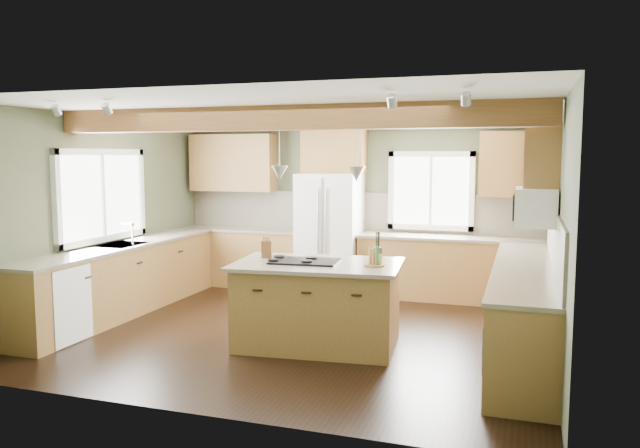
% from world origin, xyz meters
% --- Properties ---
extents(floor, '(5.60, 5.60, 0.00)m').
position_xyz_m(floor, '(0.00, 0.00, 0.00)').
color(floor, black).
rests_on(floor, ground).
extents(ceiling, '(5.60, 5.60, 0.00)m').
position_xyz_m(ceiling, '(0.00, 0.00, 2.60)').
color(ceiling, silver).
rests_on(ceiling, wall_back).
extents(wall_back, '(5.60, 0.00, 5.60)m').
position_xyz_m(wall_back, '(0.00, 2.50, 1.30)').
color(wall_back, '#465039').
rests_on(wall_back, ground).
extents(wall_left, '(0.00, 5.00, 5.00)m').
position_xyz_m(wall_left, '(-2.80, 0.00, 1.30)').
color(wall_left, '#465039').
rests_on(wall_left, ground).
extents(wall_right, '(0.00, 5.00, 5.00)m').
position_xyz_m(wall_right, '(2.80, 0.00, 1.30)').
color(wall_right, '#465039').
rests_on(wall_right, ground).
extents(ceiling_beam, '(5.55, 0.26, 0.26)m').
position_xyz_m(ceiling_beam, '(0.00, -0.46, 2.47)').
color(ceiling_beam, '#563418').
rests_on(ceiling_beam, ceiling).
extents(soffit_trim, '(5.55, 0.20, 0.10)m').
position_xyz_m(soffit_trim, '(0.00, 2.40, 2.54)').
color(soffit_trim, '#563418').
rests_on(soffit_trim, ceiling).
extents(backsplash_back, '(5.58, 0.03, 0.58)m').
position_xyz_m(backsplash_back, '(0.00, 2.48, 1.21)').
color(backsplash_back, brown).
rests_on(backsplash_back, wall_back).
extents(backsplash_right, '(0.03, 3.70, 0.58)m').
position_xyz_m(backsplash_right, '(2.78, 0.05, 1.21)').
color(backsplash_right, brown).
rests_on(backsplash_right, wall_right).
extents(base_cab_back_left, '(2.02, 0.60, 0.88)m').
position_xyz_m(base_cab_back_left, '(-1.79, 2.20, 0.44)').
color(base_cab_back_left, brown).
rests_on(base_cab_back_left, floor).
extents(counter_back_left, '(2.06, 0.64, 0.04)m').
position_xyz_m(counter_back_left, '(-1.79, 2.20, 0.90)').
color(counter_back_left, brown).
rests_on(counter_back_left, base_cab_back_left).
extents(base_cab_back_right, '(2.62, 0.60, 0.88)m').
position_xyz_m(base_cab_back_right, '(1.49, 2.20, 0.44)').
color(base_cab_back_right, brown).
rests_on(base_cab_back_right, floor).
extents(counter_back_right, '(2.66, 0.64, 0.04)m').
position_xyz_m(counter_back_right, '(1.49, 2.20, 0.90)').
color(counter_back_right, brown).
rests_on(counter_back_right, base_cab_back_right).
extents(base_cab_left, '(0.60, 3.70, 0.88)m').
position_xyz_m(base_cab_left, '(-2.50, 0.05, 0.44)').
color(base_cab_left, brown).
rests_on(base_cab_left, floor).
extents(counter_left, '(0.64, 3.74, 0.04)m').
position_xyz_m(counter_left, '(-2.50, 0.05, 0.90)').
color(counter_left, brown).
rests_on(counter_left, base_cab_left).
extents(base_cab_right, '(0.60, 3.70, 0.88)m').
position_xyz_m(base_cab_right, '(2.50, 0.05, 0.44)').
color(base_cab_right, brown).
rests_on(base_cab_right, floor).
extents(counter_right, '(0.64, 3.74, 0.04)m').
position_xyz_m(counter_right, '(2.50, 0.05, 0.90)').
color(counter_right, brown).
rests_on(counter_right, base_cab_right).
extents(upper_cab_back_left, '(1.40, 0.35, 0.90)m').
position_xyz_m(upper_cab_back_left, '(-1.99, 2.33, 1.95)').
color(upper_cab_back_left, brown).
rests_on(upper_cab_back_left, wall_back).
extents(upper_cab_over_fridge, '(0.96, 0.35, 0.70)m').
position_xyz_m(upper_cab_over_fridge, '(-0.30, 2.33, 2.15)').
color(upper_cab_over_fridge, brown).
rests_on(upper_cab_over_fridge, wall_back).
extents(upper_cab_right, '(0.35, 2.20, 0.90)m').
position_xyz_m(upper_cab_right, '(2.62, 0.90, 1.95)').
color(upper_cab_right, brown).
rests_on(upper_cab_right, wall_right).
extents(upper_cab_back_corner, '(0.90, 0.35, 0.90)m').
position_xyz_m(upper_cab_back_corner, '(2.30, 2.33, 1.95)').
color(upper_cab_back_corner, brown).
rests_on(upper_cab_back_corner, wall_back).
extents(window_left, '(0.04, 1.60, 1.05)m').
position_xyz_m(window_left, '(-2.78, 0.05, 1.55)').
color(window_left, white).
rests_on(window_left, wall_left).
extents(window_back, '(1.10, 0.04, 1.00)m').
position_xyz_m(window_back, '(1.15, 2.48, 1.55)').
color(window_back, white).
rests_on(window_back, wall_back).
extents(sink, '(0.50, 0.65, 0.03)m').
position_xyz_m(sink, '(-2.50, 0.05, 0.91)').
color(sink, '#262628').
rests_on(sink, counter_left).
extents(faucet, '(0.02, 0.02, 0.28)m').
position_xyz_m(faucet, '(-2.32, 0.05, 1.05)').
color(faucet, '#B2B2B7').
rests_on(faucet, sink).
extents(dishwasher, '(0.60, 0.60, 0.84)m').
position_xyz_m(dishwasher, '(-2.49, -1.25, 0.43)').
color(dishwasher, white).
rests_on(dishwasher, floor).
extents(oven, '(0.60, 0.72, 0.84)m').
position_xyz_m(oven, '(2.49, -1.25, 0.43)').
color(oven, white).
rests_on(oven, floor).
extents(microwave, '(0.40, 0.70, 0.38)m').
position_xyz_m(microwave, '(2.58, -0.05, 1.55)').
color(microwave, white).
rests_on(microwave, wall_right).
extents(pendant_left, '(0.18, 0.18, 0.16)m').
position_xyz_m(pendant_left, '(-0.05, -0.50, 1.88)').
color(pendant_left, '#B2B2B7').
rests_on(pendant_left, ceiling).
extents(pendant_right, '(0.18, 0.18, 0.16)m').
position_xyz_m(pendant_right, '(0.79, -0.42, 1.88)').
color(pendant_right, '#B2B2B7').
rests_on(pendant_right, ceiling).
extents(refrigerator, '(0.90, 0.74, 1.80)m').
position_xyz_m(refrigerator, '(-0.30, 2.12, 0.90)').
color(refrigerator, white).
rests_on(refrigerator, floor).
extents(island, '(1.77, 1.19, 0.88)m').
position_xyz_m(island, '(0.37, -0.46, 0.44)').
color(island, brown).
rests_on(island, floor).
extents(island_top, '(1.89, 1.31, 0.04)m').
position_xyz_m(island_top, '(0.37, -0.46, 0.90)').
color(island_top, brown).
rests_on(island_top, island).
extents(cooktop, '(0.77, 0.56, 0.02)m').
position_xyz_m(cooktop, '(0.23, -0.47, 0.93)').
color(cooktop, black).
rests_on(cooktop, island_top).
extents(knife_block, '(0.14, 0.12, 0.19)m').
position_xyz_m(knife_block, '(-0.28, -0.33, 1.02)').
color(knife_block, brown).
rests_on(knife_block, island_top).
extents(utensil_crock, '(0.13, 0.13, 0.14)m').
position_xyz_m(utensil_crock, '(0.94, -0.09, 0.99)').
color(utensil_crock, '#473F39').
rests_on(utensil_crock, island_top).
extents(bottle_tray, '(0.22, 0.22, 0.20)m').
position_xyz_m(bottle_tray, '(1.00, -0.47, 1.02)').
color(bottle_tray, brown).
rests_on(bottle_tray, island_top).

